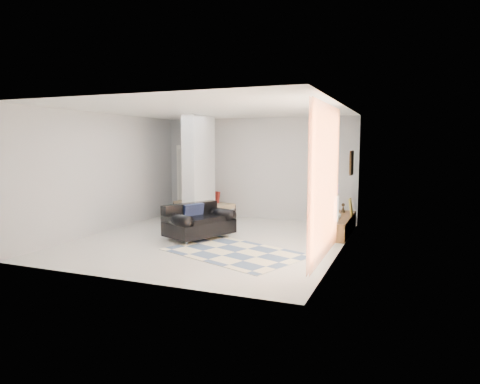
% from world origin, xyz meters
% --- Properties ---
extents(floor, '(6.00, 6.00, 0.00)m').
position_xyz_m(floor, '(0.00, 0.00, 0.00)').
color(floor, white).
rests_on(floor, ground).
extents(ceiling, '(6.00, 6.00, 0.00)m').
position_xyz_m(ceiling, '(0.00, 0.00, 2.80)').
color(ceiling, white).
rests_on(ceiling, wall_back).
extents(wall_back, '(6.00, 0.00, 6.00)m').
position_xyz_m(wall_back, '(0.00, 3.00, 1.40)').
color(wall_back, '#B5B7B9').
rests_on(wall_back, ground).
extents(wall_front, '(6.00, 0.00, 6.00)m').
position_xyz_m(wall_front, '(0.00, -3.00, 1.40)').
color(wall_front, '#B5B7B9').
rests_on(wall_front, ground).
extents(wall_left, '(0.00, 6.00, 6.00)m').
position_xyz_m(wall_left, '(-2.75, 0.00, 1.40)').
color(wall_left, '#B5B7B9').
rests_on(wall_left, ground).
extents(wall_right, '(0.00, 6.00, 6.00)m').
position_xyz_m(wall_right, '(2.75, 0.00, 1.40)').
color(wall_right, '#B5B7B9').
rests_on(wall_right, ground).
extents(partition_column, '(0.35, 1.20, 2.80)m').
position_xyz_m(partition_column, '(-1.10, 1.60, 1.40)').
color(partition_column, silver).
rests_on(partition_column, floor).
extents(hallway_door, '(0.85, 0.06, 2.04)m').
position_xyz_m(hallway_door, '(-2.10, 2.96, 1.02)').
color(hallway_door, white).
rests_on(hallway_door, floor).
extents(curtain, '(0.00, 2.55, 2.55)m').
position_xyz_m(curtain, '(2.67, -1.15, 1.45)').
color(curtain, '#FF8043').
rests_on(curtain, wall_right).
extents(wall_art, '(0.04, 0.45, 0.55)m').
position_xyz_m(wall_art, '(2.72, 1.70, 1.65)').
color(wall_art, '#301D0D').
rests_on(wall_art, wall_right).
extents(media_console, '(0.45, 2.02, 0.80)m').
position_xyz_m(media_console, '(2.52, 1.70, 0.20)').
color(media_console, brown).
rests_on(media_console, floor).
extents(loveseat, '(1.38, 1.68, 0.76)m').
position_xyz_m(loveseat, '(-0.35, 0.04, 0.36)').
color(loveseat, silver).
rests_on(loveseat, floor).
extents(daybed, '(1.90, 1.26, 0.77)m').
position_xyz_m(daybed, '(-1.42, 2.48, 0.42)').
color(daybed, black).
rests_on(daybed, floor).
extents(area_rug, '(2.99, 2.51, 0.01)m').
position_xyz_m(area_rug, '(0.90, -0.83, 0.01)').
color(area_rug, beige).
rests_on(area_rug, floor).
extents(cylinder_lamp, '(0.10, 0.10, 0.56)m').
position_xyz_m(cylinder_lamp, '(2.50, 1.05, 0.68)').
color(cylinder_lamp, silver).
rests_on(cylinder_lamp, media_console).
extents(bronze_figurine, '(0.13, 0.13, 0.22)m').
position_xyz_m(bronze_figurine, '(2.47, 2.35, 0.51)').
color(bronze_figurine, '#332616').
rests_on(bronze_figurine, media_console).
extents(vase, '(0.21, 0.21, 0.20)m').
position_xyz_m(vase, '(2.47, 1.41, 0.50)').
color(vase, white).
rests_on(vase, media_console).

